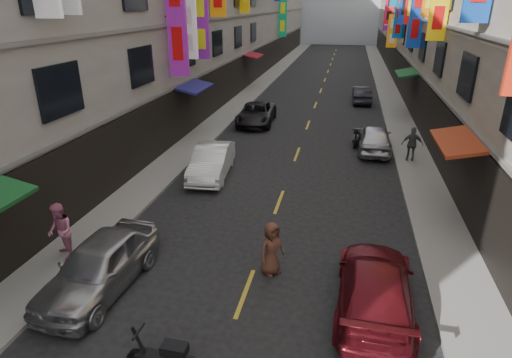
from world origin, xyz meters
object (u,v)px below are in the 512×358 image
at_px(car_right_near, 375,287).
at_px(car_left_mid, 212,161).
at_px(car_left_near, 100,265).
at_px(pedestrian_lfar, 60,231).
at_px(pedestrian_rfar, 412,144).
at_px(scooter_far_right, 356,137).
at_px(car_right_far, 362,95).
at_px(car_right_mid, 375,138).
at_px(car_left_far, 256,114).
at_px(pedestrian_crossing, 272,248).
at_px(scooter_crossing, 166,358).

bearing_deg(car_right_near, car_left_mid, -47.40).
relative_size(car_left_near, pedestrian_lfar, 2.44).
bearing_deg(car_right_near, pedestrian_rfar, -98.93).
distance_m(scooter_far_right, car_right_far, 11.33).
distance_m(car_right_mid, pedestrian_rfar, 2.30).
relative_size(car_left_near, car_right_far, 1.11).
bearing_deg(car_right_near, car_left_far, -66.73).
distance_m(car_left_near, pedestrian_crossing, 4.86).
relative_size(car_right_mid, pedestrian_lfar, 2.33).
relative_size(scooter_crossing, car_right_mid, 0.43).
distance_m(car_right_far, pedestrian_rfar, 13.94).
height_order(car_right_near, car_right_mid, car_right_mid).
bearing_deg(car_right_far, car_left_near, 72.16).
bearing_deg(car_left_far, car_right_near, -71.42).
bearing_deg(scooter_crossing, car_left_mid, 14.29).
xyz_separation_m(car_right_far, pedestrian_lfar, (-9.43, -25.20, 0.37)).
xyz_separation_m(car_right_near, car_right_mid, (0.55, 13.32, 0.03)).
height_order(car_left_far, car_right_far, car_left_far).
relative_size(car_left_far, car_right_near, 1.02).
bearing_deg(pedestrian_lfar, car_left_mid, 115.73).
bearing_deg(scooter_far_right, scooter_crossing, 81.02).
relative_size(car_right_far, pedestrian_rfar, 2.29).
distance_m(pedestrian_lfar, pedestrian_crossing, 6.48).
bearing_deg(scooter_far_right, pedestrian_rfar, 141.72).
bearing_deg(scooter_far_right, car_right_far, -88.21).
bearing_deg(pedestrian_rfar, car_right_far, -79.08).
bearing_deg(car_left_far, scooter_far_right, -29.73).
relative_size(scooter_far_right, pedestrian_crossing, 1.08).
xyz_separation_m(scooter_far_right, pedestrian_rfar, (2.67, -2.44, 0.54)).
height_order(scooter_far_right, car_right_mid, car_right_mid).
xyz_separation_m(pedestrian_rfar, pedestrian_crossing, (-5.18, -10.76, -0.15)).
bearing_deg(car_left_far, car_left_mid, -93.40).
xyz_separation_m(scooter_crossing, pedestrian_lfar, (-4.89, 3.51, 0.58)).
distance_m(car_left_near, pedestrian_rfar, 15.82).
xyz_separation_m(car_right_near, pedestrian_rfar, (2.27, 11.82, 0.30)).
height_order(car_right_near, car_right_far, car_right_near).
bearing_deg(scooter_crossing, car_left_near, 52.20).
xyz_separation_m(car_left_far, car_right_mid, (7.40, -4.22, 0.05)).
height_order(scooter_far_right, car_left_far, car_left_far).
relative_size(scooter_crossing, car_left_far, 0.37).
bearing_deg(scooter_crossing, pedestrian_crossing, -18.52).
distance_m(car_left_near, car_right_far, 27.30).
bearing_deg(car_right_far, car_right_near, 88.00).
height_order(scooter_crossing, car_left_far, car_left_far).
xyz_separation_m(car_left_near, pedestrian_lfar, (-1.90, 1.04, 0.27)).
height_order(scooter_crossing, scooter_far_right, same).
distance_m(scooter_far_right, car_left_mid, 9.00).
distance_m(scooter_crossing, pedestrian_lfar, 6.05).
bearing_deg(car_right_near, scooter_crossing, 37.05).
xyz_separation_m(car_left_far, car_right_near, (6.85, -17.54, 0.02)).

